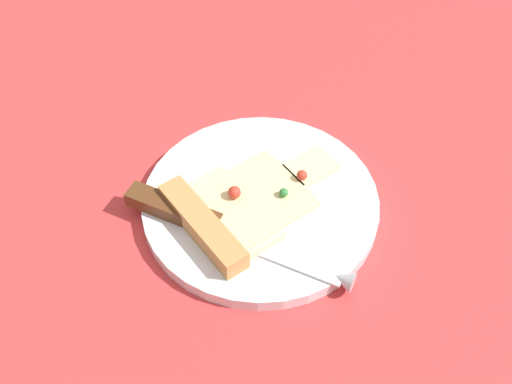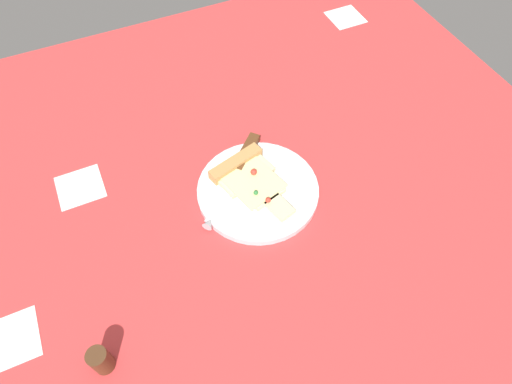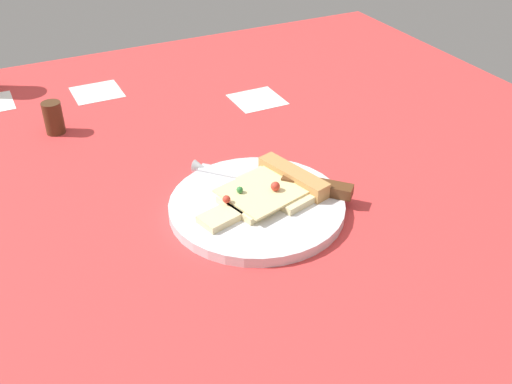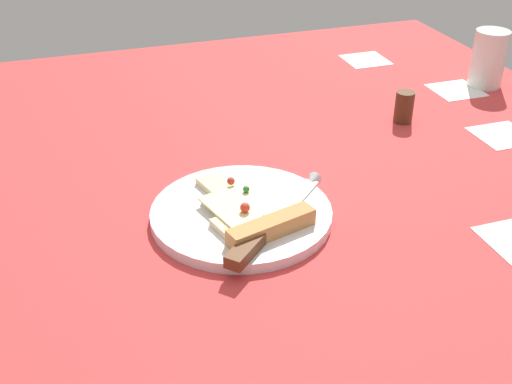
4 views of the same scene
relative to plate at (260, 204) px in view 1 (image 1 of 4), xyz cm
name	(u,v)px [view 1 (image 1 of 4)]	position (x,y,z in cm)	size (l,w,h in cm)	color
ground_plane	(302,209)	(-0.56, -4.52, -2.23)	(138.90, 138.90, 3.00)	#D13838
plate	(260,204)	(0.00, 0.00, 0.00)	(24.19, 24.19, 1.47)	silver
pizza_slice	(240,207)	(-0.70, 2.51, 1.52)	(13.51, 18.85, 2.59)	beige
knife	(214,226)	(-1.99, 5.62, 1.34)	(18.85, 18.05, 2.45)	silver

